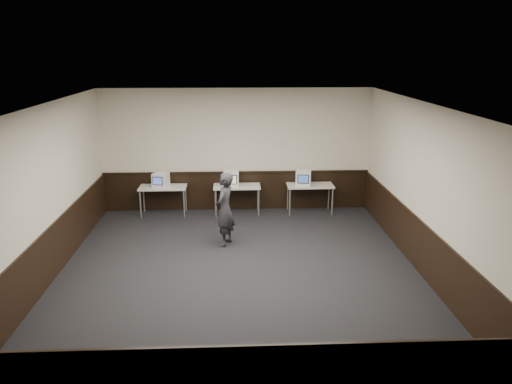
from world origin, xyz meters
TOP-DOWN VIEW (x-y plane):
  - floor at (0.00, 0.00)m, footprint 8.00×8.00m
  - ceiling at (0.00, 0.00)m, footprint 8.00×8.00m
  - back_wall at (0.00, 4.00)m, footprint 7.00×0.00m
  - front_wall at (0.00, -4.00)m, footprint 7.00×0.00m
  - left_wall at (-3.50, 0.00)m, footprint 0.00×8.00m
  - right_wall at (3.50, 0.00)m, footprint 0.00×8.00m
  - wainscot_back at (0.00, 3.98)m, footprint 6.98×0.04m
  - wainscot_front at (0.00, -3.98)m, footprint 6.98×0.04m
  - wainscot_left at (-3.48, 0.00)m, footprint 0.04×7.98m
  - wainscot_right at (3.48, 0.00)m, footprint 0.04×7.98m
  - wainscot_rail at (0.00, 3.96)m, footprint 6.98×0.06m
  - desk_left at (-1.90, 3.60)m, footprint 1.20×0.60m
  - desk_center at (0.00, 3.60)m, footprint 1.20×0.60m
  - desk_right at (1.90, 3.60)m, footprint 1.20×0.60m
  - emac_left at (-1.94, 3.60)m, footprint 0.45×0.46m
  - emac_center at (-0.15, 3.59)m, footprint 0.39×0.43m
  - emac_right at (1.72, 3.57)m, footprint 0.45×0.47m
  - person at (-0.28, 1.45)m, footprint 0.57×0.69m

SIDE VIEW (x-z plane):
  - floor at x=0.00m, z-range 0.00..0.00m
  - wainscot_back at x=0.00m, z-range 0.00..1.00m
  - wainscot_front at x=0.00m, z-range 0.00..1.00m
  - wainscot_left at x=-3.48m, z-range 0.00..1.00m
  - wainscot_right at x=3.48m, z-range 0.00..1.00m
  - desk_left at x=-1.90m, z-range 0.30..1.05m
  - desk_center at x=0.00m, z-range 0.30..1.05m
  - desk_right at x=1.90m, z-range 0.30..1.05m
  - person at x=-0.28m, z-range 0.00..1.63m
  - emac_left at x=-1.94m, z-range 0.75..1.11m
  - emac_right at x=1.72m, z-range 0.75..1.14m
  - emac_center at x=-0.15m, z-range 0.75..1.14m
  - wainscot_rail at x=0.00m, z-range 1.00..1.04m
  - back_wall at x=0.00m, z-range -1.90..5.10m
  - front_wall at x=0.00m, z-range -1.90..5.10m
  - left_wall at x=-3.50m, z-range -2.40..5.60m
  - right_wall at x=3.50m, z-range -2.40..5.60m
  - ceiling at x=0.00m, z-range 3.20..3.20m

